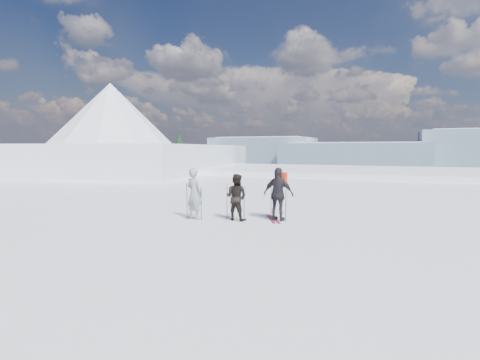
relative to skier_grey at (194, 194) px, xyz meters
The scene contains 9 objects.
lake_basin 29.14m from the skier_grey, 82.33° to the left, with size 820.00×820.00×71.62m.
far_mountain_range 454.00m from the skier_grey, 85.79° to the left, with size 770.00×110.00×53.00m.
near_ridge 35.69m from the skier_grey, 130.06° to the left, with size 31.37×35.68×25.62m.
skier_grey is the anchor object (origin of this frame).
skier_dark 1.57m from the skier_grey, 16.14° to the left, with size 0.83×0.65×1.70m, color black.
skier_pack 3.10m from the skier_grey, 16.56° to the left, with size 1.14×0.47×1.94m, color black.
backpack 3.44m from the skier_grey, 20.72° to the left, with size 0.41×0.23×0.52m, color red.
ski_poles 1.57m from the skier_grey, 12.92° to the left, with size 3.55×0.93×1.34m.
skis_loose 3.05m from the skier_grey, 22.38° to the left, with size 1.01×1.57×0.03m.
Camera 1 is at (3.03, -9.97, 2.64)m, focal length 28.00 mm.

